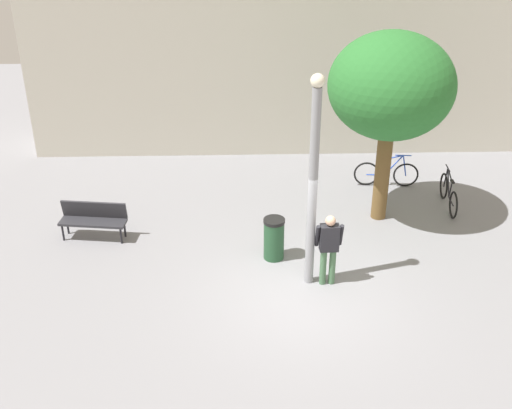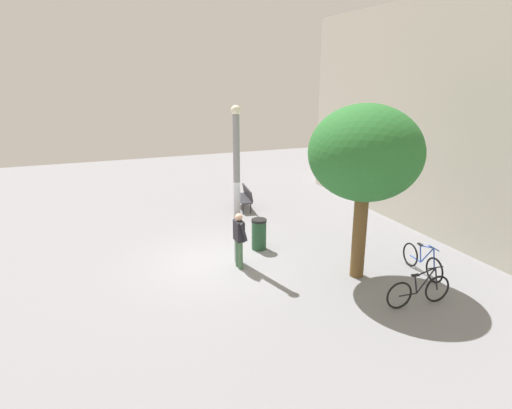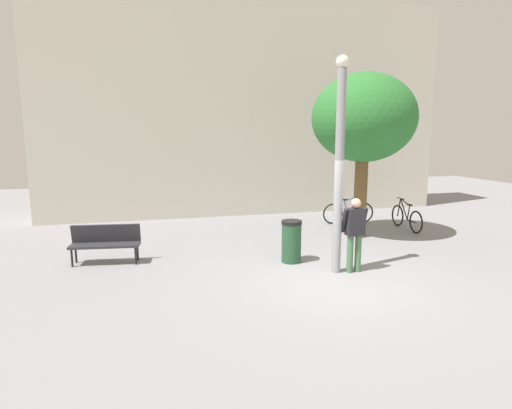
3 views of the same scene
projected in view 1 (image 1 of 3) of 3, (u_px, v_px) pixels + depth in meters
ground_plane at (304, 294)px, 13.67m from camera, size 36.00×36.00×0.00m
building_facade at (282, 19)px, 19.21m from camera, size 15.26×2.00×7.97m
lamppost at (313, 180)px, 12.93m from camera, size 0.28×0.28×4.66m
person_by_lamppost at (329, 245)px, 13.58m from camera, size 0.60×0.30×1.67m
park_bench at (93, 217)px, 15.51m from camera, size 1.65×0.68×0.92m
plaza_tree at (391, 87)px, 15.01m from camera, size 2.98×2.98×4.78m
bicycle_blue at (386, 173)px, 18.06m from camera, size 1.81×0.23×0.97m
bicycle_black at (448, 194)px, 16.94m from camera, size 0.17×1.81×0.97m
trash_bin at (274, 238)px, 14.69m from camera, size 0.49×0.49×1.02m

